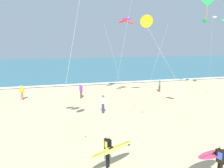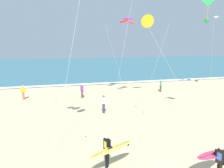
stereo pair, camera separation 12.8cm
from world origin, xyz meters
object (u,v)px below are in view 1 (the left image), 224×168
Objects in this scene: bystander_yellow_top at (22,92)px; bystander_green_top at (160,85)px; kite_diamond_emerald_high at (205,4)px; surfer_trailing at (110,149)px; bystander_white_top at (103,104)px; bystander_purple_top at (81,91)px; kite_delta_golden_mid at (147,21)px; kite_arc_ivory_far at (214,20)px; surfer_lead at (217,157)px; kite_arc_violet_distant at (127,21)px.

bystander_green_top is at bearing -0.90° from bystander_yellow_top.
kite_diamond_emerald_high is 6.03× the size of bystander_green_top.
bystander_white_top is (1.66, 8.53, -0.23)m from surfer_trailing.
kite_delta_golden_mid is at bearing -22.55° from bystander_purple_top.
bystander_yellow_top is (-16.06, 0.25, 0.00)m from bystander_green_top.
bystander_green_top is (2.36, 10.56, -7.81)m from kite_diamond_emerald_high.
surfer_trailing is 0.26× the size of kite_arc_ivory_far.
surfer_lead is at bearing -24.88° from surfer_trailing.
bystander_white_top is (-2.64, 10.53, -0.23)m from surfer_lead.
kite_delta_golden_mid reaches higher than bystander_green_top.
kite_diamond_emerald_high reaches higher than kite_delta_golden_mid.
kite_arc_violet_distant is (0.61, 13.97, 7.10)m from surfer_lead.
bystander_yellow_top is (-9.95, 17.24, -0.23)m from surfer_lead.
surfer_trailing is 18.25m from bystander_green_top.
kite_delta_golden_mid is 5.53× the size of bystander_yellow_top.
bystander_green_top is 1.00× the size of bystander_white_top.
bystander_white_top is (-8.75, -6.46, 0.00)m from bystander_green_top.
bystander_yellow_top is at bearing 171.44° from bystander_purple_top.
kite_delta_golden_mid is 14.97m from bystander_yellow_top.
bystander_purple_top is at bearing 103.03° from surfer_lead.
surfer_lead is 10.86m from bystander_white_top.
kite_diamond_emerald_high reaches higher than bystander_purple_top.
bystander_purple_top is at bearing 127.27° from kite_diamond_emerald_high.
bystander_green_top is 16.06m from bystander_yellow_top.
kite_arc_violet_distant reaches higher than surfer_lead.
surfer_lead is 0.25× the size of kite_delta_golden_mid.
surfer_trailing reaches higher than bystander_yellow_top.
kite_arc_violet_distant is 9.65m from bystander_green_top.
bystander_purple_top is (6.18, -0.93, 0.00)m from bystander_yellow_top.
bystander_yellow_top is (-12.57, 3.58, -7.30)m from kite_delta_golden_mid.
kite_delta_golden_mid reaches higher than bystander_purple_top.
surfer_lead is at bearing -75.93° from bystander_white_top.
kite_arc_violet_distant is at bearing 112.56° from kite_diamond_emerald_high.
bystander_white_top is at bearing -133.40° from kite_arc_violet_distant.
surfer_trailing is 23.96m from kite_arc_ivory_far.
bystander_purple_top is (-6.39, 2.65, -7.30)m from kite_delta_golden_mid.
bystander_yellow_top is at bearing 137.45° from bystander_white_top.
bystander_white_top is (-6.39, 4.10, -7.81)m from kite_diamond_emerald_high.
kite_diamond_emerald_high is 8.18m from kite_arc_violet_distant.
kite_delta_golden_mid is 10.85m from kite_arc_ivory_far.
surfer_trailing is (-4.30, 1.99, -0.00)m from surfer_lead.
bystander_purple_top is (0.53, 14.32, -0.23)m from surfer_trailing.
kite_delta_golden_mid reaches higher than surfer_trailing.
surfer_trailing is 1.54× the size of bystander_purple_top.
kite_diamond_emerald_high is 6.03× the size of bystander_yellow_top.
kite_arc_ivory_far is 5.83× the size of bystander_purple_top.
kite_arc_ivory_far is at bearing 0.77° from bystander_purple_top.
bystander_yellow_top is at bearing 179.10° from bystander_green_top.
bystander_purple_top is at bearing 151.92° from kite_arc_violet_distant.
kite_diamond_emerald_high reaches higher than surfer_trailing.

